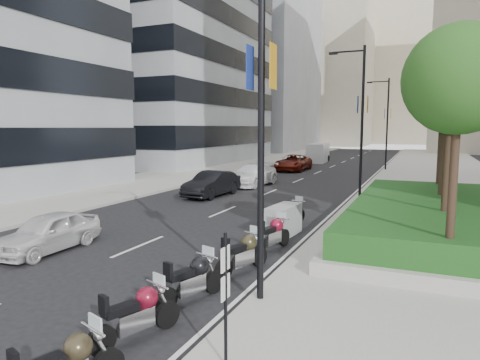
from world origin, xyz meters
The scene contains 27 objects.
ground centered at (0.00, 0.00, 0.00)m, with size 160.00×160.00×0.00m, color black.
sidewalk_right centered at (9.00, 30.00, 0.07)m, with size 10.00×100.00×0.15m, color #9E9B93.
sidewalk_left centered at (-12.00, 30.00, 0.07)m, with size 8.00×100.00×0.15m, color #9E9B93.
lane_edge centered at (3.70, 30.00, 0.01)m, with size 0.12×100.00×0.01m, color silver.
lane_centre centered at (-1.50, 30.00, 0.01)m, with size 0.12×100.00×0.01m, color silver.
building_grey_far centered at (-24.00, 70.00, 15.00)m, with size 22.00×26.00×30.00m, color gray.
building_cream_left centered at (-18.00, 100.00, 17.00)m, with size 26.00×24.00×34.00m, color #B7AD93.
building_cream_centre centered at (2.00, 120.00, 19.00)m, with size 30.00×24.00×38.00m, color #B7AD93.
tree_0 centered at (8.50, 4.00, 5.42)m, with size 2.80×2.80×6.30m.
tree_1 centered at (8.50, 8.00, 5.42)m, with size 2.80×2.80×6.30m.
tree_2 centered at (8.50, 12.00, 5.42)m, with size 2.80×2.80×6.30m.
tree_3 centered at (8.50, 16.00, 5.42)m, with size 2.80×2.80×6.30m.
lamp_post_0 centered at (4.14, 1.00, 5.07)m, with size 2.34×0.45×9.00m.
lamp_post_1 centered at (4.14, 18.00, 5.07)m, with size 2.34×0.45×9.00m.
lamp_post_2 centered at (4.14, 36.00, 5.07)m, with size 2.34×0.45×9.00m.
parking_sign centered at (4.80, -2.00, 1.46)m, with size 0.06×0.32×2.50m.
motorcycle_1 centered at (2.69, -1.64, 0.56)m, with size 0.93×2.03×1.05m.
motorcycle_2 centered at (2.74, 0.45, 0.58)m, with size 0.90×2.11×1.08m.
motorcycle_3 centered at (3.07, 2.87, 0.60)m, with size 0.92×2.17×1.11m.
motorcycle_4 centered at (3.10, 5.45, 0.58)m, with size 0.79×2.15×1.08m.
motorcycle_5 centered at (2.82, 7.49, 0.61)m, with size 1.00×2.11×1.21m.
motorcycle_6 centered at (2.62, 9.57, 0.54)m, with size 0.73×2.02×1.02m.
car_a centered at (-3.98, 2.28, 0.67)m, with size 1.59×3.94×1.34m, color silver.
car_b centered at (-4.25, 15.13, 0.78)m, with size 1.65×4.73×1.56m, color black.
car_c centered at (-3.78, 20.81, 0.79)m, with size 2.21×5.44×1.58m, color white.
car_d centered at (-4.15, 32.67, 0.79)m, with size 2.63×5.70×1.58m, color #62160B.
delivery_van centered at (-4.35, 43.95, 1.07)m, with size 2.44×5.58×2.29m.
Camera 1 is at (7.78, -8.28, 4.23)m, focal length 32.00 mm.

